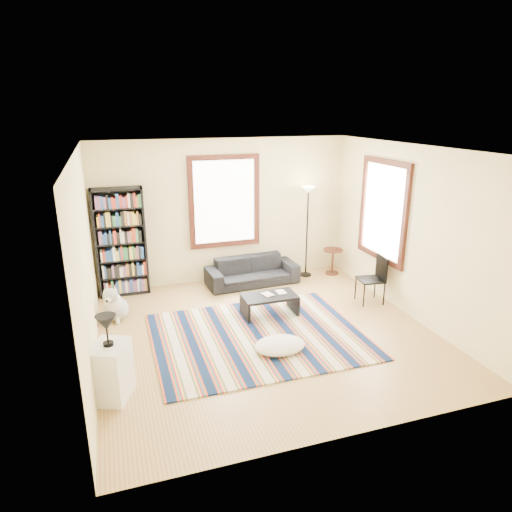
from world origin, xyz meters
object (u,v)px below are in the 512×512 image
object	(u,v)px
floor_lamp	(307,232)
side_table	(332,261)
coffee_table	(269,305)
bookshelf	(121,242)
dog	(116,302)
floor_cushion	(280,345)
sofa	(252,271)
folding_chair	(370,280)
white_cabinet	(111,371)

from	to	relation	value
floor_lamp	side_table	size ratio (longest dim) A/B	3.44
coffee_table	floor_lamp	bearing A→B (deg)	49.00
bookshelf	dog	xyz separation A→B (m)	(-0.19, -1.09, -0.69)
bookshelf	floor_cushion	xyz separation A→B (m)	(2.00, -2.92, -0.91)
floor_cushion	side_table	size ratio (longest dim) A/B	1.38
sofa	folding_chair	size ratio (longest dim) A/B	2.09
floor_cushion	dog	size ratio (longest dim) A/B	1.22
folding_chair	dog	xyz separation A→B (m)	(-4.34, 0.70, -0.12)
side_table	dog	size ratio (longest dim) A/B	0.88
bookshelf	floor_lamp	world-z (taller)	bookshelf
sofa	folding_chair	bearing A→B (deg)	-44.91
bookshelf	sofa	bearing A→B (deg)	-6.35
sofa	dog	size ratio (longest dim) A/B	2.93
dog	sofa	bearing A→B (deg)	37.24
floor_lamp	floor_cushion	bearing A→B (deg)	-120.63
coffee_table	folding_chair	size ratio (longest dim) A/B	1.05
bookshelf	coffee_table	world-z (taller)	bookshelf
sofa	coffee_table	xyz separation A→B (m)	(-0.16, -1.47, -0.08)
floor_cushion	dog	distance (m)	2.86
floor_cushion	floor_lamp	world-z (taller)	floor_lamp
sofa	folding_chair	xyz separation A→B (m)	(1.72, -1.52, 0.17)
floor_lamp	bookshelf	bearing A→B (deg)	177.32
bookshelf	floor_lamp	distance (m)	3.63
floor_cushion	folding_chair	xyz separation A→B (m)	(2.15, 1.13, 0.34)
sofa	side_table	xyz separation A→B (m)	(1.77, 0.02, 0.01)
sofa	coffee_table	bearing A→B (deg)	-99.85
coffee_table	floor_cushion	xyz separation A→B (m)	(-0.26, -1.18, -0.09)
white_cabinet	coffee_table	bearing A→B (deg)	54.47
floor_lamp	coffee_table	bearing A→B (deg)	-131.00
coffee_table	floor_cushion	size ratio (longest dim) A/B	1.20
coffee_table	side_table	distance (m)	2.44
coffee_table	folding_chair	world-z (taller)	folding_chair
floor_cushion	white_cabinet	bearing A→B (deg)	-170.36
white_cabinet	dog	size ratio (longest dim) A/B	1.14
white_cabinet	floor_cushion	bearing A→B (deg)	32.60
sofa	side_table	world-z (taller)	side_table
bookshelf	folding_chair	bearing A→B (deg)	-23.34
sofa	floor_cushion	world-z (taller)	sofa
side_table	floor_cushion	bearing A→B (deg)	-129.51
floor_lamp	folding_chair	world-z (taller)	floor_lamp
side_table	folding_chair	bearing A→B (deg)	-91.86
side_table	dog	bearing A→B (deg)	-169.17
side_table	folding_chair	distance (m)	1.55
bookshelf	side_table	distance (m)	4.27
white_cabinet	dog	distance (m)	2.22
white_cabinet	dog	bearing A→B (deg)	110.02
bookshelf	dog	bearing A→B (deg)	-99.69
floor_cushion	floor_lamp	distance (m)	3.31
sofa	dog	bearing A→B (deg)	-166.01
white_cabinet	floor_lamp	bearing A→B (deg)	61.61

